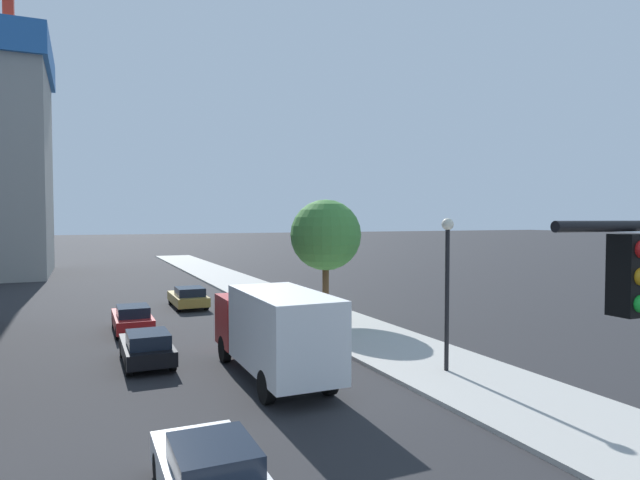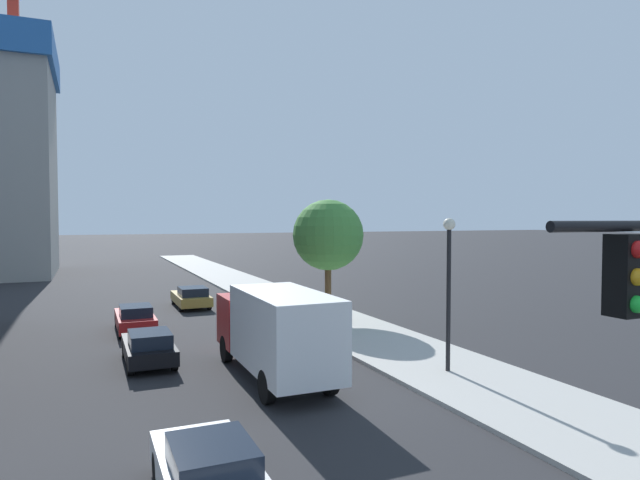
# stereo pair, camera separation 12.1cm
# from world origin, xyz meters

# --- Properties ---
(sidewalk) EXTENTS (4.91, 120.00, 0.15)m
(sidewalk) POSITION_xyz_m (7.85, 20.00, 0.07)
(sidewalk) COLOR #B2AFA8
(sidewalk) RESTS_ON ground
(street_lamp) EXTENTS (0.44, 0.44, 5.57)m
(street_lamp) POSITION_xyz_m (7.61, 13.55, 3.82)
(street_lamp) COLOR black
(street_lamp) RESTS_ON sidewalk
(street_tree) EXTENTS (3.92, 3.92, 6.60)m
(street_tree) POSITION_xyz_m (7.83, 24.68, 4.77)
(street_tree) COLOR brown
(street_tree) RESTS_ON sidewalk
(car_white) EXTENTS (1.82, 4.35, 1.39)m
(car_white) POSITION_xyz_m (-2.26, 7.89, 0.69)
(car_white) COLOR silver
(car_white) RESTS_ON ground
(car_black) EXTENTS (1.79, 4.18, 1.37)m
(car_black) POSITION_xyz_m (-2.26, 19.33, 0.70)
(car_black) COLOR black
(car_black) RESTS_ON ground
(car_red) EXTENTS (1.76, 4.48, 1.40)m
(car_red) POSITION_xyz_m (-2.26, 25.88, 0.69)
(car_red) COLOR red
(car_red) RESTS_ON ground
(car_gold) EXTENTS (1.95, 4.53, 1.36)m
(car_gold) POSITION_xyz_m (1.66, 32.33, 0.67)
(car_gold) COLOR #AD8938
(car_gold) RESTS_ON ground
(box_truck) EXTENTS (2.41, 7.70, 3.22)m
(box_truck) POSITION_xyz_m (1.66, 15.52, 1.81)
(box_truck) COLOR #B21E1E
(box_truck) RESTS_ON ground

